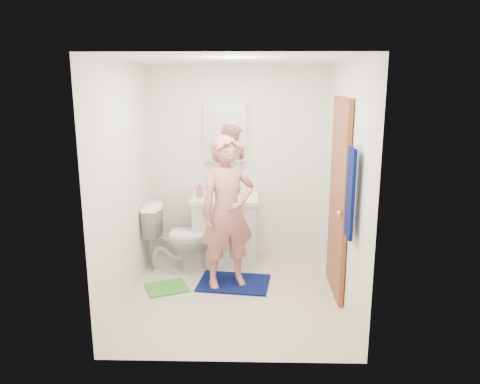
% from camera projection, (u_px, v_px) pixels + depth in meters
% --- Properties ---
extents(floor, '(2.20, 2.40, 0.02)m').
position_uv_depth(floor, '(235.00, 296.00, 4.93)').
color(floor, beige).
rests_on(floor, ground).
extents(ceiling, '(2.20, 2.40, 0.02)m').
position_uv_depth(ceiling, '(234.00, 58.00, 4.38)').
color(ceiling, white).
rests_on(ceiling, ground).
extents(wall_back, '(2.20, 0.02, 2.40)m').
position_uv_depth(wall_back, '(238.00, 164.00, 5.83)').
color(wall_back, white).
rests_on(wall_back, ground).
extents(wall_front, '(2.20, 0.02, 2.40)m').
position_uv_depth(wall_front, '(229.00, 219.00, 3.48)').
color(wall_front, white).
rests_on(wall_front, ground).
extents(wall_left, '(0.02, 2.40, 2.40)m').
position_uv_depth(wall_left, '(124.00, 184.00, 4.68)').
color(wall_left, white).
rests_on(wall_left, ground).
extents(wall_right, '(0.02, 2.40, 2.40)m').
position_uv_depth(wall_right, '(346.00, 185.00, 4.63)').
color(wall_right, white).
rests_on(wall_right, ground).
extents(vanity_cabinet, '(0.75, 0.55, 0.80)m').
position_uv_depth(vanity_cabinet, '(225.00, 232.00, 5.73)').
color(vanity_cabinet, white).
rests_on(vanity_cabinet, floor).
extents(countertop, '(0.79, 0.59, 0.05)m').
position_uv_depth(countertop, '(225.00, 198.00, 5.64)').
color(countertop, white).
rests_on(countertop, vanity_cabinet).
extents(sink_basin, '(0.40, 0.40, 0.03)m').
position_uv_depth(sink_basin, '(225.00, 197.00, 5.63)').
color(sink_basin, white).
rests_on(sink_basin, countertop).
extents(faucet, '(0.03, 0.03, 0.12)m').
position_uv_depth(faucet, '(226.00, 188.00, 5.79)').
color(faucet, silver).
rests_on(faucet, countertop).
extents(medicine_cabinet, '(0.50, 0.12, 0.70)m').
position_uv_depth(medicine_cabinet, '(226.00, 132.00, 5.68)').
color(medicine_cabinet, white).
rests_on(medicine_cabinet, wall_back).
extents(mirror_panel, '(0.46, 0.01, 0.66)m').
position_uv_depth(mirror_panel, '(225.00, 133.00, 5.61)').
color(mirror_panel, white).
rests_on(mirror_panel, wall_back).
extents(door, '(0.05, 0.80, 2.05)m').
position_uv_depth(door, '(338.00, 198.00, 4.82)').
color(door, '#9D4D2B').
rests_on(door, ground).
extents(door_knob, '(0.07, 0.07, 0.07)m').
position_uv_depth(door_knob, '(340.00, 214.00, 4.52)').
color(door_knob, gold).
rests_on(door_knob, door).
extents(towel, '(0.03, 0.24, 0.80)m').
position_uv_depth(towel, '(350.00, 193.00, 4.06)').
color(towel, '#08124E').
rests_on(towel, wall_right).
extents(towel_hook, '(0.06, 0.02, 0.02)m').
position_uv_depth(towel_hook, '(358.00, 145.00, 3.97)').
color(towel_hook, silver).
rests_on(towel_hook, wall_right).
extents(toilet, '(0.80, 0.46, 0.81)m').
position_uv_depth(toilet, '(179.00, 238.00, 5.51)').
color(toilet, white).
rests_on(toilet, floor).
extents(bath_mat, '(0.84, 0.65, 0.02)m').
position_uv_depth(bath_mat, '(234.00, 283.00, 5.21)').
color(bath_mat, '#08124E').
rests_on(bath_mat, floor).
extents(green_rug, '(0.54, 0.50, 0.02)m').
position_uv_depth(green_rug, '(167.00, 288.00, 5.09)').
color(green_rug, green).
rests_on(green_rug, floor).
extents(soap_dispenser, '(0.10, 0.10, 0.17)m').
position_uv_depth(soap_dispenser, '(200.00, 190.00, 5.59)').
color(soap_dispenser, '#D1617C').
rests_on(soap_dispenser, countertop).
extents(toothbrush_cup, '(0.15, 0.15, 0.10)m').
position_uv_depth(toothbrush_cup, '(235.00, 190.00, 5.74)').
color(toothbrush_cup, '#5B3A81').
rests_on(toothbrush_cup, countertop).
extents(man, '(0.70, 0.58, 1.64)m').
position_uv_depth(man, '(227.00, 212.00, 4.97)').
color(man, '#C2706D').
rests_on(man, bath_mat).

